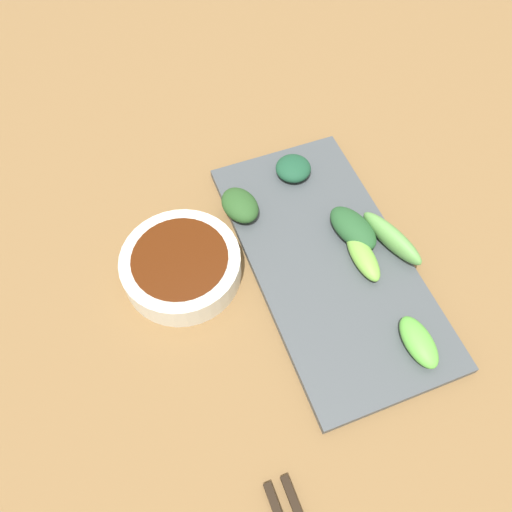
% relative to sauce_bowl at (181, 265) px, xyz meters
% --- Properties ---
extents(tabletop, '(2.10, 2.10, 0.02)m').
position_rel_sauce_bowl_xyz_m(tabletop, '(0.11, -0.02, -0.03)').
color(tabletop, brown).
rests_on(tabletop, ground).
extents(sauce_bowl, '(0.15, 0.15, 0.04)m').
position_rel_sauce_bowl_xyz_m(sauce_bowl, '(0.00, 0.00, 0.00)').
color(sauce_bowl, silver).
rests_on(sauce_bowl, tabletop).
extents(serving_plate, '(0.19, 0.38, 0.01)m').
position_rel_sauce_bowl_xyz_m(serving_plate, '(0.18, -0.05, -0.01)').
color(serving_plate, '#454C4F').
rests_on(serving_plate, tabletop).
extents(broccoli_stalk_0, '(0.03, 0.07, 0.02)m').
position_rel_sauce_bowl_xyz_m(broccoli_stalk_0, '(0.21, -0.07, 0.00)').
color(broccoli_stalk_0, '#76BA43').
rests_on(broccoli_stalk_0, serving_plate).
extents(broccoli_leafy_1, '(0.06, 0.06, 0.02)m').
position_rel_sauce_bowl_xyz_m(broccoli_leafy_1, '(0.19, 0.09, 0.00)').
color(broccoli_leafy_1, '#1B4C31').
rests_on(broccoli_leafy_1, serving_plate).
extents(broccoli_stalk_2, '(0.03, 0.07, 0.02)m').
position_rel_sauce_bowl_xyz_m(broccoli_stalk_2, '(0.22, -0.19, 0.00)').
color(broccoli_stalk_2, '#5DB741').
rests_on(broccoli_stalk_2, serving_plate).
extents(broccoli_leafy_3, '(0.06, 0.08, 0.03)m').
position_rel_sauce_bowl_xyz_m(broccoli_leafy_3, '(0.22, -0.03, 0.01)').
color(broccoli_leafy_3, '#25552B').
rests_on(broccoli_leafy_3, serving_plate).
extents(broccoli_stalk_4, '(0.05, 0.10, 0.03)m').
position_rel_sauce_bowl_xyz_m(broccoli_stalk_4, '(0.26, -0.06, 0.01)').
color(broccoli_stalk_4, '#619E4B').
rests_on(broccoli_stalk_4, serving_plate).
extents(broccoli_leafy_5, '(0.06, 0.07, 0.03)m').
position_rel_sauce_bowl_xyz_m(broccoli_leafy_5, '(0.10, 0.06, 0.00)').
color(broccoli_leafy_5, '#2A5324').
rests_on(broccoli_leafy_5, serving_plate).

